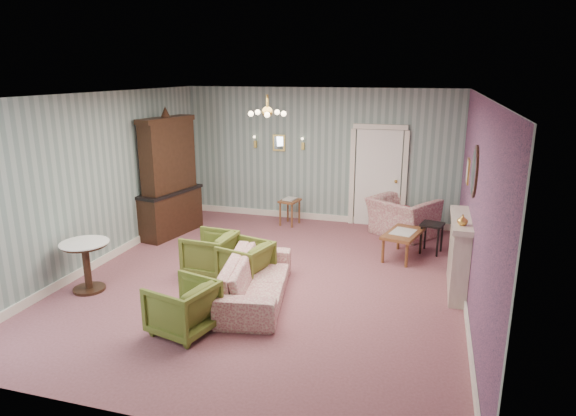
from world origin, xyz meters
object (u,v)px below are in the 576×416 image
(pedestal_table, at_px, (87,266))
(sofa_chintz, at_px, (256,272))
(coffee_table, at_px, (402,245))
(dresser, at_px, (168,174))
(fireplace, at_px, (459,255))
(olive_chair_c, at_px, (210,251))
(olive_chair_b, at_px, (246,260))
(wingback_chair, at_px, (403,210))
(olive_chair_a, at_px, (183,305))
(side_table_black, at_px, (431,238))

(pedestal_table, bearing_deg, sofa_chintz, 9.91)
(pedestal_table, bearing_deg, coffee_table, 31.43)
(dresser, height_order, fireplace, dresser)
(olive_chair_c, distance_m, fireplace, 3.90)
(olive_chair_b, relative_size, coffee_table, 0.76)
(wingback_chair, distance_m, pedestal_table, 5.97)
(olive_chair_a, height_order, coffee_table, olive_chair_a)
(olive_chair_b, xyz_separation_m, pedestal_table, (-2.19, -0.96, 0.03))
(sofa_chintz, relative_size, dresser, 0.83)
(wingback_chair, distance_m, dresser, 4.76)
(olive_chair_a, bearing_deg, olive_chair_c, -151.01)
(olive_chair_c, relative_size, fireplace, 0.54)
(olive_chair_c, bearing_deg, olive_chair_b, 78.92)
(olive_chair_b, xyz_separation_m, olive_chair_c, (-0.69, 0.19, 0.02))
(dresser, distance_m, pedestal_table, 2.96)
(olive_chair_c, height_order, dresser, dresser)
(olive_chair_c, xyz_separation_m, dresser, (-1.63, 1.67, 0.88))
(sofa_chintz, height_order, wingback_chair, wingback_chair)
(olive_chair_a, xyz_separation_m, pedestal_table, (-1.99, 0.74, 0.01))
(olive_chair_a, height_order, sofa_chintz, sofa_chintz)
(side_table_black, bearing_deg, wingback_chair, 122.31)
(olive_chair_b, distance_m, wingback_chair, 3.80)
(side_table_black, bearing_deg, pedestal_table, -147.81)
(wingback_chair, bearing_deg, olive_chair_c, 78.33)
(olive_chair_a, relative_size, olive_chair_b, 1.04)
(coffee_table, xyz_separation_m, pedestal_table, (-4.48, -2.74, 0.15))
(olive_chair_a, height_order, wingback_chair, wingback_chair)
(fireplace, bearing_deg, olive_chair_a, -145.90)
(sofa_chintz, distance_m, pedestal_table, 2.58)
(wingback_chair, xyz_separation_m, pedestal_table, (-4.39, -4.05, -0.13))
(olive_chair_b, distance_m, coffee_table, 2.91)
(olive_chair_c, distance_m, side_table_black, 4.01)
(fireplace, height_order, pedestal_table, fireplace)
(sofa_chintz, xyz_separation_m, dresser, (-2.69, 2.38, 0.85))
(sofa_chintz, xyz_separation_m, coffee_table, (1.94, 2.30, -0.17))
(olive_chair_c, bearing_deg, wingback_chair, 138.94)
(wingback_chair, bearing_deg, olive_chair_b, 87.79)
(olive_chair_a, relative_size, side_table_black, 1.32)
(pedestal_table, bearing_deg, fireplace, 16.10)
(olive_chair_b, bearing_deg, side_table_black, 142.28)
(olive_chair_b, distance_m, dresser, 3.11)
(dresser, height_order, pedestal_table, dresser)
(side_table_black, bearing_deg, coffee_table, -141.40)
(coffee_table, bearing_deg, olive_chair_c, -152.04)
(olive_chair_b, relative_size, olive_chair_c, 0.95)
(fireplace, bearing_deg, olive_chair_c, -174.14)
(olive_chair_a, relative_size, fireplace, 0.54)
(fireplace, bearing_deg, sofa_chintz, -158.64)
(olive_chair_b, height_order, wingback_chair, wingback_chair)
(olive_chair_c, relative_size, pedestal_table, 0.98)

